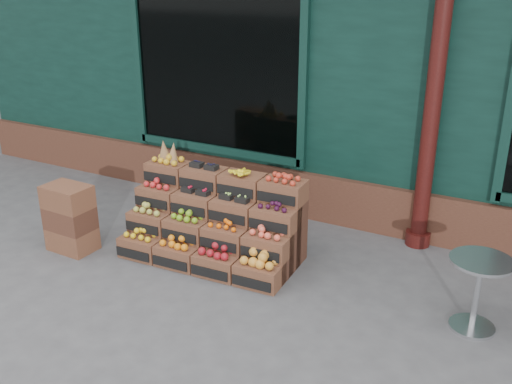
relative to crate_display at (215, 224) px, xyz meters
The scene contains 6 objects.
ground 1.08m from the crate_display, 44.52° to the right, with size 60.00×60.00×0.00m, color #4A4A4C.
shop_facade 4.90m from the crate_display, 80.63° to the left, with size 12.00×6.24×4.80m.
crate_display is the anchor object (origin of this frame).
spare_crates 1.64m from the crate_display, 155.65° to the right, with size 0.52×0.37×0.77m.
bistro_table 2.77m from the crate_display, ahead, with size 0.54×0.54×0.68m.
shopkeeper 2.27m from the crate_display, 101.84° to the left, with size 0.80×0.52×2.19m, color #1C6320.
Camera 1 is at (2.42, -4.08, 2.97)m, focal length 40.00 mm.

